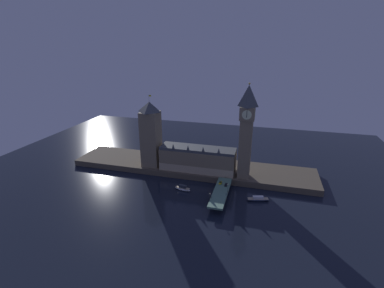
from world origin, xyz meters
The scene contains 14 objects.
ground_plane centered at (0.00, 0.00, 0.00)m, with size 400.00×400.00×0.00m, color black.
embankment centered at (0.00, 39.00, 2.60)m, with size 220.00×42.00×5.20m.
parliament_hall centered at (8.26, 29.50, 15.55)m, with size 65.21×18.35×24.89m.
clock_tower centered at (48.38, 26.34, 46.28)m, with size 11.91×12.02×77.57m.
victoria_tower centered at (-34.64, 29.12, 34.52)m, with size 15.55×15.55×64.34m.
bridge centered at (34.83, -5.00, 4.32)m, with size 10.80×46.00×6.19m.
car_northbound_lead centered at (32.45, 7.53, 6.81)m, with size 2.09×4.35×1.33m.
car_southbound_trail centered at (37.20, 5.44, 6.82)m, with size 2.01×4.61×1.33m.
pedestrian_near_rail centered at (30.08, -16.63, 7.03)m, with size 0.38×0.38×1.59m.
pedestrian_mid_walk centered at (39.58, -9.13, 7.15)m, with size 0.38×0.38×1.80m.
street_lamp_near centered at (29.68, -19.72, 9.89)m, with size 1.34×0.60×5.91m.
street_lamp_mid centered at (39.98, -5.00, 10.64)m, with size 1.34×0.60×7.13m.
boat_upstream centered at (3.62, -0.25, 1.67)m, with size 13.75×6.37×4.56m.
boat_downstream centered at (62.22, -0.43, 1.34)m, with size 17.65×8.74×3.67m.
Camera 1 is at (63.02, -186.85, 109.46)m, focal length 26.00 mm.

